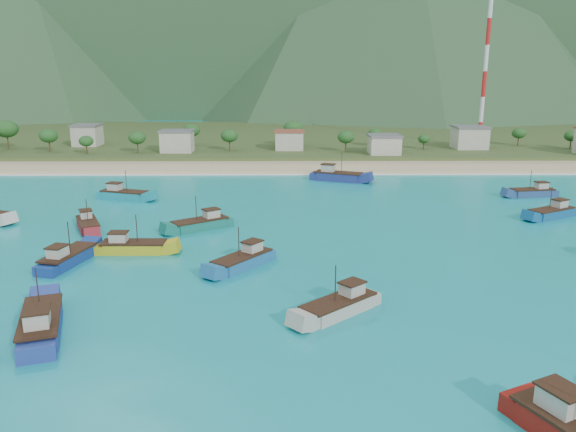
{
  "coord_description": "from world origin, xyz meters",
  "views": [
    {
      "loc": [
        -5.43,
        -64.17,
        24.38
      ],
      "look_at": [
        -4.76,
        18.0,
        3.0
      ],
      "focal_mm": 35.0,
      "sensor_mm": 36.0,
      "label": 1
    }
  ],
  "objects_px": {
    "boat_26": "(67,259)",
    "boat_20": "(243,262)",
    "boat_10": "(124,195)",
    "boat_17": "(533,193)",
    "boat_5": "(337,177)",
    "boat_29": "(201,225)",
    "radio_tower": "(485,71)",
    "boat_14": "(88,226)",
    "boat_22": "(41,326)",
    "boat_11": "(340,307)",
    "boat_3": "(132,248)",
    "boat_2": "(552,213)"
  },
  "relations": [
    {
      "from": "boat_26",
      "to": "boat_20",
      "type": "bearing_deg",
      "value": 10.66
    },
    {
      "from": "boat_10",
      "to": "boat_17",
      "type": "xyz_separation_m",
      "value": [
        81.04,
        1.86,
        -0.09
      ]
    },
    {
      "from": "boat_5",
      "to": "boat_29",
      "type": "relative_size",
      "value": 1.27
    },
    {
      "from": "radio_tower",
      "to": "boat_14",
      "type": "height_order",
      "value": "radio_tower"
    },
    {
      "from": "boat_22",
      "to": "boat_20",
      "type": "bearing_deg",
      "value": 28.1
    },
    {
      "from": "boat_11",
      "to": "boat_29",
      "type": "relative_size",
      "value": 0.94
    },
    {
      "from": "boat_3",
      "to": "boat_22",
      "type": "relative_size",
      "value": 0.82
    },
    {
      "from": "boat_3",
      "to": "boat_10",
      "type": "bearing_deg",
      "value": -162.5
    },
    {
      "from": "boat_10",
      "to": "boat_11",
      "type": "height_order",
      "value": "boat_10"
    },
    {
      "from": "boat_22",
      "to": "boat_26",
      "type": "height_order",
      "value": "boat_22"
    },
    {
      "from": "boat_2",
      "to": "boat_29",
      "type": "relative_size",
      "value": 1.01
    },
    {
      "from": "boat_5",
      "to": "boat_2",
      "type": "bearing_deg",
      "value": 67.57
    },
    {
      "from": "boat_3",
      "to": "boat_26",
      "type": "bearing_deg",
      "value": -56.55
    },
    {
      "from": "boat_11",
      "to": "boat_20",
      "type": "bearing_deg",
      "value": -4.27
    },
    {
      "from": "boat_22",
      "to": "boat_10",
      "type": "bearing_deg",
      "value": 79.46
    },
    {
      "from": "boat_17",
      "to": "boat_26",
      "type": "xyz_separation_m",
      "value": [
        -77.82,
        -39.95,
        0.05
      ]
    },
    {
      "from": "boat_10",
      "to": "boat_26",
      "type": "bearing_deg",
      "value": 22.96
    },
    {
      "from": "boat_3",
      "to": "boat_29",
      "type": "height_order",
      "value": "boat_29"
    },
    {
      "from": "boat_10",
      "to": "boat_20",
      "type": "relative_size",
      "value": 1.12
    },
    {
      "from": "boat_5",
      "to": "boat_14",
      "type": "xyz_separation_m",
      "value": [
        -43.26,
        -39.93,
        -0.31
      ]
    },
    {
      "from": "boat_20",
      "to": "boat_29",
      "type": "height_order",
      "value": "boat_29"
    },
    {
      "from": "boat_3",
      "to": "boat_14",
      "type": "height_order",
      "value": "boat_3"
    },
    {
      "from": "radio_tower",
      "to": "boat_20",
      "type": "bearing_deg",
      "value": -122.14
    },
    {
      "from": "boat_2",
      "to": "boat_14",
      "type": "bearing_deg",
      "value": 66.34
    },
    {
      "from": "boat_11",
      "to": "boat_17",
      "type": "relative_size",
      "value": 0.95
    },
    {
      "from": "boat_17",
      "to": "boat_22",
      "type": "distance_m",
      "value": 94.38
    },
    {
      "from": "boat_26",
      "to": "boat_14",
      "type": "bearing_deg",
      "value": 113.42
    },
    {
      "from": "radio_tower",
      "to": "boat_10",
      "type": "distance_m",
      "value": 114.65
    },
    {
      "from": "boat_3",
      "to": "boat_26",
      "type": "xyz_separation_m",
      "value": [
        -7.18,
        -4.71,
        0.02
      ]
    },
    {
      "from": "boat_10",
      "to": "boat_22",
      "type": "bearing_deg",
      "value": 26.13
    },
    {
      "from": "boat_2",
      "to": "radio_tower",
      "type": "bearing_deg",
      "value": -38.95
    },
    {
      "from": "boat_17",
      "to": "boat_3",
      "type": "bearing_deg",
      "value": 108.12
    },
    {
      "from": "boat_11",
      "to": "boat_29",
      "type": "distance_m",
      "value": 37.17
    },
    {
      "from": "boat_26",
      "to": "boat_3",
      "type": "bearing_deg",
      "value": 46.62
    },
    {
      "from": "boat_29",
      "to": "boat_17",
      "type": "bearing_deg",
      "value": -103.95
    },
    {
      "from": "boat_26",
      "to": "radio_tower",
      "type": "bearing_deg",
      "value": 62.77
    },
    {
      "from": "boat_26",
      "to": "boat_11",
      "type": "bearing_deg",
      "value": -11.17
    },
    {
      "from": "boat_3",
      "to": "boat_22",
      "type": "xyz_separation_m",
      "value": [
        -2.24,
        -24.74,
        0.18
      ]
    },
    {
      "from": "boat_20",
      "to": "boat_26",
      "type": "bearing_deg",
      "value": 34.96
    },
    {
      "from": "boat_5",
      "to": "boat_14",
      "type": "distance_m",
      "value": 58.87
    },
    {
      "from": "boat_10",
      "to": "boat_26",
      "type": "height_order",
      "value": "boat_10"
    },
    {
      "from": "boat_10",
      "to": "boat_17",
      "type": "distance_m",
      "value": 81.06
    },
    {
      "from": "radio_tower",
      "to": "boat_3",
      "type": "height_order",
      "value": "radio_tower"
    },
    {
      "from": "boat_22",
      "to": "boat_29",
      "type": "height_order",
      "value": "boat_22"
    },
    {
      "from": "boat_10",
      "to": "boat_22",
      "type": "relative_size",
      "value": 0.9
    },
    {
      "from": "radio_tower",
      "to": "boat_2",
      "type": "bearing_deg",
      "value": -100.19
    },
    {
      "from": "boat_14",
      "to": "boat_2",
      "type": "bearing_deg",
      "value": 160.04
    },
    {
      "from": "boat_3",
      "to": "boat_10",
      "type": "xyz_separation_m",
      "value": [
        -10.4,
        33.37,
        0.06
      ]
    },
    {
      "from": "boat_2",
      "to": "boat_5",
      "type": "relative_size",
      "value": 0.8
    },
    {
      "from": "boat_26",
      "to": "boat_29",
      "type": "xyz_separation_m",
      "value": [
        14.98,
        16.59,
        -0.01
      ]
    }
  ]
}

